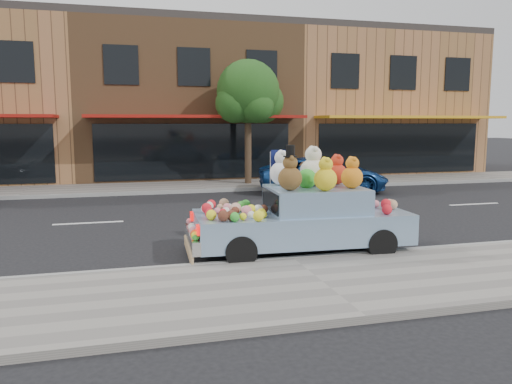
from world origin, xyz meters
name	(u,v)px	position (x,y,z in m)	size (l,w,h in m)	color
ground	(235,216)	(0.00, 0.00, 0.00)	(120.00, 120.00, 0.00)	black
near_sidewalk	(322,285)	(0.00, -6.50, 0.06)	(60.00, 3.00, 0.12)	gray
far_sidewalk	(201,186)	(0.00, 6.50, 0.06)	(60.00, 3.00, 0.12)	gray
near_kerb	(292,260)	(0.00, -5.00, 0.07)	(60.00, 0.12, 0.13)	gray
far_kerb	(207,191)	(0.00, 5.00, 0.07)	(60.00, 0.12, 0.13)	gray
storefront_mid	(184,103)	(0.00, 11.97, 3.64)	(10.00, 9.80, 7.30)	brown
storefront_right	(364,104)	(10.00, 11.97, 3.64)	(10.00, 9.80, 7.30)	#9C6741
street_tree	(248,97)	(2.03, 6.55, 3.69)	(3.00, 2.70, 5.22)	#38281C
car_blue	(323,175)	(4.26, 3.83, 0.68)	(2.25, 4.87, 1.35)	#19478E
art_car	(302,214)	(0.46, -4.29, 0.80)	(4.56, 1.97, 2.23)	black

